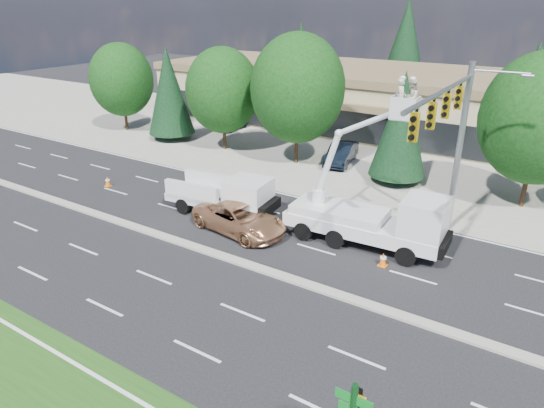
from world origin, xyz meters
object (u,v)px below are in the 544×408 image
Objects in this scene: signal_mast at (454,130)px; utility_pickup at (226,199)px; minivan at (239,218)px; bucket_truck at (375,214)px.

signal_mast is 12.93m from utility_pickup.
signal_mast is 1.83× the size of minivan.
bucket_truck is at bearing -0.79° from utility_pickup.
bucket_truck is 1.56× the size of minivan.
bucket_truck is (-2.75, -1.96, -4.24)m from signal_mast.
minivan is at bearing -156.05° from signal_mast.
bucket_truck is (8.81, 0.84, 0.83)m from utility_pickup.
signal_mast reaches higher than utility_pickup.
bucket_truck reaches higher than utility_pickup.
utility_pickup is (-11.56, -2.79, -5.07)m from signal_mast.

